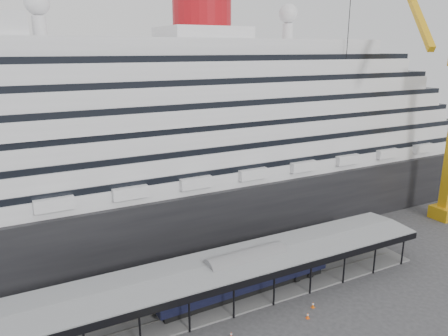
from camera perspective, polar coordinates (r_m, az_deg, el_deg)
The scene contains 7 objects.
ground at distance 56.23m, azimuth 4.46°, elevation -18.60°, with size 200.00×200.00×0.00m, color #333336.
cruise_ship at distance 76.66m, azimuth -8.14°, elevation 5.43°, with size 130.00×30.00×43.90m.
platform_canopy at distance 58.61m, azimuth 1.82°, elevation -14.31°, with size 56.00×9.18×5.30m.
pullman_carriage at distance 58.82m, azimuth 2.83°, elevation -13.53°, with size 25.25×4.07×24.70m.
traffic_cone_left at distance 52.33m, azimuth 0.94°, elevation -20.94°, with size 0.51×0.51×0.77m.
traffic_cone_mid at distance 56.21m, azimuth 10.89°, elevation -18.39°, with size 0.49×0.49×0.79m.
traffic_cone_right at distance 58.26m, azimuth 11.55°, elevation -17.08°, with size 0.44×0.44×0.83m.
Camera 1 is at (-25.44, -39.12, 31.36)m, focal length 35.00 mm.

